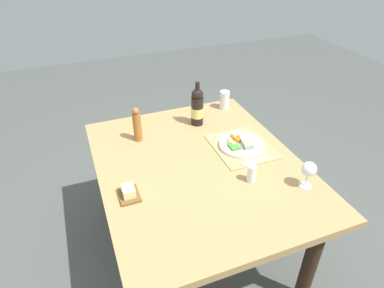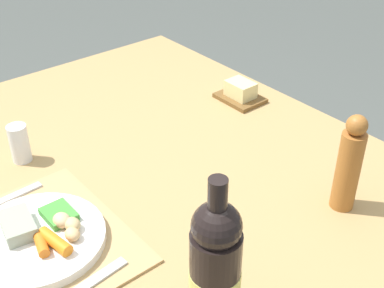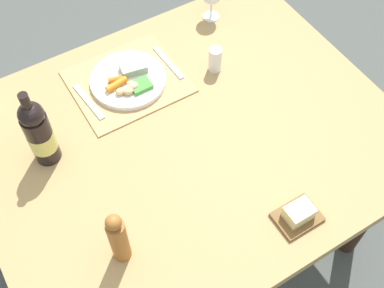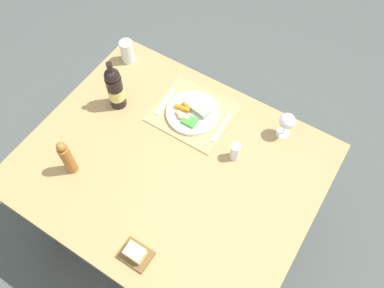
# 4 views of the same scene
# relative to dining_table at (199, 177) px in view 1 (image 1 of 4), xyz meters

# --- Properties ---
(ground_plane) EXTENTS (8.00, 8.00, 0.00)m
(ground_plane) POSITION_rel_dining_table_xyz_m (0.00, 0.00, -0.62)
(ground_plane) COLOR #4D514C
(dining_table) EXTENTS (1.34, 1.10, 0.72)m
(dining_table) POSITION_rel_dining_table_xyz_m (0.00, 0.00, 0.00)
(dining_table) COLOR tan
(dining_table) RESTS_ON ground_plane
(placemat) EXTENTS (0.38, 0.33, 0.01)m
(placemat) POSITION_rel_dining_table_xyz_m (0.06, -0.30, 0.10)
(placemat) COLOR tan
(placemat) RESTS_ON dining_table
(dinner_plate) EXTENTS (0.27, 0.27, 0.05)m
(dinner_plate) POSITION_rel_dining_table_xyz_m (0.06, -0.29, 0.12)
(dinner_plate) COLOR white
(dinner_plate) RESTS_ON placemat
(fork) EXTENTS (0.03, 0.18, 0.00)m
(fork) POSITION_rel_dining_table_xyz_m (-0.10, -0.30, 0.11)
(fork) COLOR silver
(fork) RESTS_ON placemat
(knife) EXTENTS (0.04, 0.18, 0.00)m
(knife) POSITION_rel_dining_table_xyz_m (0.22, -0.28, 0.11)
(knife) COLOR silver
(knife) RESTS_ON placemat
(pepper_mill) EXTENTS (0.05, 0.05, 0.22)m
(pepper_mill) POSITION_rel_dining_table_xyz_m (0.36, 0.26, 0.20)
(pepper_mill) COLOR #A56329
(pepper_mill) RESTS_ON dining_table
(salt_shaker) EXTENTS (0.05, 0.05, 0.09)m
(salt_shaker) POSITION_rel_dining_table_xyz_m (-0.23, -0.20, 0.14)
(salt_shaker) COLOR white
(salt_shaker) RESTS_ON dining_table
(butter_dish) EXTENTS (0.13, 0.10, 0.06)m
(butter_dish) POSITION_rel_dining_table_xyz_m (-0.12, 0.42, 0.12)
(butter_dish) COLOR brown
(butter_dish) RESTS_ON dining_table
(wine_bottle) EXTENTS (0.08, 0.08, 0.30)m
(wine_bottle) POSITION_rel_dining_table_xyz_m (0.42, -0.15, 0.22)
(wine_bottle) COLOR black
(wine_bottle) RESTS_ON dining_table
(water_tumbler) EXTENTS (0.07, 0.07, 0.13)m
(water_tumbler) POSITION_rel_dining_table_xyz_m (0.55, -0.42, 0.15)
(water_tumbler) COLOR silver
(water_tumbler) RESTS_ON dining_table
(wine_glass) EXTENTS (0.08, 0.08, 0.15)m
(wine_glass) POSITION_rel_dining_table_xyz_m (-0.37, -0.43, 0.20)
(wine_glass) COLOR white
(wine_glass) RESTS_ON dining_table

